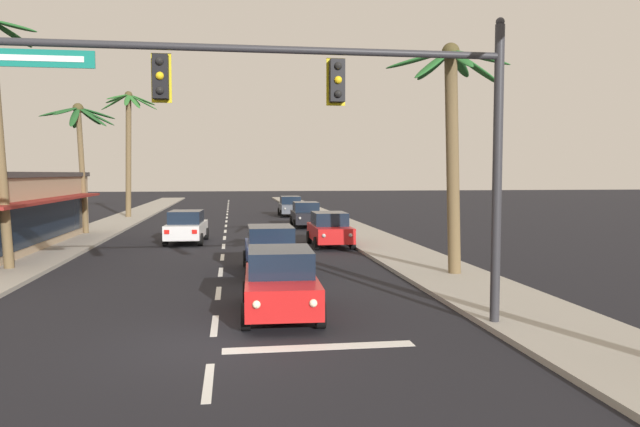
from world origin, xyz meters
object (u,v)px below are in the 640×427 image
(sedan_parked_mid_kerb, at_px, (330,229))
(palm_right_second, at_px, (452,121))
(sedan_lead_at_stop_bar, at_px, (280,281))
(sedan_oncoming_far, at_px, (187,226))
(sedan_third_in_queue, at_px, (271,249))
(traffic_signal_mast, at_px, (342,108))
(palm_left_third, at_px, (80,134))
(palm_left_farthest, at_px, (129,133))
(sedan_parked_nearest_kerb, at_px, (290,206))
(sedan_parked_far_kerb, at_px, (306,214))

(sedan_parked_mid_kerb, distance_m, palm_right_second, 10.77)
(sedan_lead_at_stop_bar, bearing_deg, sedan_parked_mid_kerb, 75.75)
(sedan_oncoming_far, bearing_deg, sedan_third_in_queue, -69.35)
(traffic_signal_mast, distance_m, sedan_third_in_queue, 9.65)
(traffic_signal_mast, height_order, sedan_oncoming_far, traffic_signal_mast)
(palm_left_third, bearing_deg, palm_left_farthest, 87.59)
(sedan_third_in_queue, bearing_deg, traffic_signal_mast, -83.07)
(sedan_oncoming_far, height_order, palm_left_farthest, palm_left_farthest)
(traffic_signal_mast, relative_size, sedan_parked_nearest_kerb, 2.55)
(palm_right_second, bearing_deg, palm_left_farthest, 117.56)
(sedan_parked_mid_kerb, height_order, sedan_parked_far_kerb, same)
(sedan_parked_mid_kerb, bearing_deg, sedan_parked_nearest_kerb, 89.75)
(sedan_lead_at_stop_bar, height_order, palm_left_farthest, palm_left_farthest)
(sedan_lead_at_stop_bar, distance_m, palm_left_farthest, 36.18)
(sedan_parked_mid_kerb, height_order, palm_right_second, palm_right_second)
(traffic_signal_mast, xyz_separation_m, sedan_parked_nearest_kerb, (2.43, 37.17, -4.19))
(sedan_oncoming_far, xyz_separation_m, sedan_parked_nearest_kerb, (7.21, 18.65, 0.00))
(traffic_signal_mast, xyz_separation_m, sedan_parked_mid_kerb, (2.34, 16.04, -4.19))
(sedan_parked_mid_kerb, xyz_separation_m, sedan_parked_far_kerb, (0.14, 10.74, 0.00))
(sedan_oncoming_far, height_order, palm_left_third, palm_left_third)
(traffic_signal_mast, xyz_separation_m, palm_left_third, (-11.05, 23.26, 0.84))
(sedan_lead_at_stop_bar, height_order, sedan_parked_far_kerb, same)
(palm_right_second, bearing_deg, sedan_parked_nearest_kerb, 94.89)
(palm_right_second, bearing_deg, sedan_third_in_queue, 162.11)
(sedan_parked_far_kerb, distance_m, palm_right_second, 20.78)
(palm_left_third, height_order, palm_right_second, palm_right_second)
(sedan_parked_mid_kerb, relative_size, palm_left_third, 0.58)
(sedan_lead_at_stop_bar, distance_m, palm_right_second, 9.05)
(sedan_parked_mid_kerb, bearing_deg, sedan_lead_at_stop_bar, -104.25)
(sedan_third_in_queue, relative_size, sedan_parked_nearest_kerb, 1.00)
(traffic_signal_mast, xyz_separation_m, sedan_lead_at_stop_bar, (-1.23, 1.97, -4.19))
(sedan_parked_far_kerb, relative_size, palm_left_farthest, 0.44)
(sedan_parked_far_kerb, relative_size, palm_left_third, 0.59)
(sedan_third_in_queue, distance_m, palm_left_third, 18.42)
(palm_left_third, bearing_deg, sedan_lead_at_stop_bar, -65.23)
(sedan_parked_nearest_kerb, bearing_deg, palm_right_second, -85.11)
(sedan_parked_far_kerb, xyz_separation_m, palm_right_second, (2.56, -20.12, 4.54))
(sedan_oncoming_far, bearing_deg, traffic_signal_mast, -75.54)
(sedan_oncoming_far, distance_m, palm_right_second, 16.05)
(sedan_parked_nearest_kerb, bearing_deg, sedan_parked_far_kerb, -89.73)
(sedan_lead_at_stop_bar, xyz_separation_m, sedan_third_in_queue, (0.18, 6.66, 0.00))
(palm_left_third, bearing_deg, traffic_signal_mast, -64.58)
(palm_left_farthest, bearing_deg, sedan_parked_mid_kerb, -57.81)
(palm_right_second, bearing_deg, sedan_parked_far_kerb, 97.26)
(sedan_oncoming_far, relative_size, sedan_parked_mid_kerb, 1.02)
(sedan_lead_at_stop_bar, bearing_deg, sedan_parked_nearest_kerb, 84.06)
(sedan_lead_at_stop_bar, distance_m, sedan_third_in_queue, 6.66)
(palm_left_farthest, bearing_deg, traffic_signal_mast, -73.93)
(sedan_third_in_queue, xyz_separation_m, sedan_parked_far_kerb, (3.53, 18.15, 0.00))
(sedan_oncoming_far, height_order, palm_right_second, palm_right_second)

